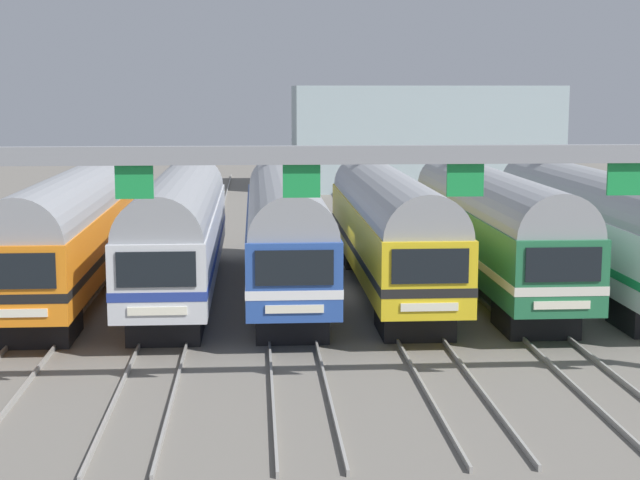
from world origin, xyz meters
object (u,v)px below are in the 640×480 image
Objects in this scene: commuter_train_silver at (180,226)px; commuter_train_yellow at (388,224)px; commuter_train_white at (591,222)px; commuter_train_orange at (73,227)px; commuter_train_blue at (285,225)px; catenary_gantry at (384,193)px; commuter_train_green at (490,223)px.

commuter_train_yellow is (7.93, 0.00, 0.00)m from commuter_train_silver.
commuter_train_white is (7.93, 0.00, 0.00)m from commuter_train_yellow.
commuter_train_orange is 7.93m from commuter_train_blue.
commuter_train_yellow is 1.00× the size of commuter_train_white.
commuter_train_yellow is 0.72× the size of catenary_gantry.
catenary_gantry is at bearing -53.69° from commuter_train_orange.
commuter_train_blue and commuter_train_white have the same top height.
catenary_gantry reaches higher than commuter_train_orange.
commuter_train_orange is at bearing 180.00° from commuter_train_white.
commuter_train_yellow is (11.90, 0.00, 0.00)m from commuter_train_orange.
commuter_train_green is 3.97m from commuter_train_white.
commuter_train_silver is 3.97m from commuter_train_blue.
commuter_train_silver and commuter_train_yellow have the same top height.
commuter_train_blue and commuter_train_yellow have the same top height.
commuter_train_white is at bearing 0.00° from commuter_train_yellow.
commuter_train_yellow is 1.00× the size of commuter_train_green.
commuter_train_silver is 14.99m from catenary_gantry.
commuter_train_yellow is 13.90m from catenary_gantry.
catenary_gantry is (1.98, -13.50, 2.65)m from commuter_train_blue.
commuter_train_blue is 13.90m from catenary_gantry.
commuter_train_yellow is at bearing 0.00° from commuter_train_silver.
catenary_gantry is (5.95, -13.50, 2.65)m from commuter_train_silver.
catenary_gantry is (-9.92, -13.50, 2.65)m from commuter_train_white.
commuter_train_orange is 3.97m from commuter_train_silver.
commuter_train_orange is at bearing 180.00° from commuter_train_blue.
catenary_gantry reaches higher than commuter_train_green.
commuter_train_blue is at bearing 0.00° from commuter_train_silver.
commuter_train_yellow is 7.93m from commuter_train_white.
commuter_train_yellow and commuter_train_green have the same top height.
commuter_train_orange is at bearing 180.00° from commuter_train_yellow.
commuter_train_orange is 0.72× the size of catenary_gantry.
catenary_gantry reaches higher than commuter_train_white.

